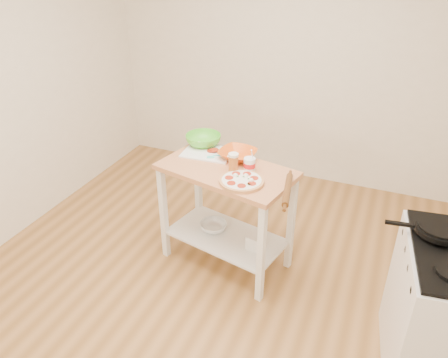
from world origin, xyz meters
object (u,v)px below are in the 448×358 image
object	(u,v)px
beer_pint	(233,163)
shelf_glass_bowl	(213,226)
cutting_board	(208,152)
skillet	(439,229)
pizza	(242,181)
shelf_bin	(256,242)
green_bowl	(203,140)
yogurt_tub	(250,165)
spatula	(215,156)
knife	(204,145)
prep_island	(226,197)
orange_bowl	(238,154)
rolling_pin	(287,190)

from	to	relation	value
beer_pint	shelf_glass_bowl	size ratio (longest dim) A/B	0.67
cutting_board	skillet	bearing A→B (deg)	-21.79
pizza	shelf_bin	xyz separation A→B (m)	(0.09, 0.10, -0.60)
green_bowl	shelf_glass_bowl	world-z (taller)	green_bowl
green_bowl	yogurt_tub	xyz separation A→B (m)	(0.52, -0.29, 0.01)
cutting_board	yogurt_tub	xyz separation A→B (m)	(0.42, -0.17, 0.05)
spatula	knife	world-z (taller)	knife
pizza	prep_island	bearing A→B (deg)	138.87
shelf_glass_bowl	skillet	bearing A→B (deg)	-13.77
green_bowl	beer_pint	bearing A→B (deg)	-40.70
orange_bowl	shelf_bin	world-z (taller)	orange_bowl
cutting_board	rolling_pin	distance (m)	0.86
spatula	shelf_glass_bowl	world-z (taller)	spatula
knife	rolling_pin	size ratio (longest dim) A/B	0.65
cutting_board	beer_pint	distance (m)	0.39
skillet	yogurt_tub	world-z (taller)	yogurt_tub
cutting_board	shelf_bin	world-z (taller)	cutting_board
orange_bowl	shelf_glass_bowl	distance (m)	0.68
shelf_glass_bowl	rolling_pin	bearing A→B (deg)	-17.64
knife	orange_bowl	distance (m)	0.36
orange_bowl	shelf_glass_bowl	world-z (taller)	orange_bowl
prep_island	rolling_pin	world-z (taller)	rolling_pin
pizza	rolling_pin	size ratio (longest dim) A/B	0.80
prep_island	beer_pint	bearing A→B (deg)	-25.97
knife	shelf_glass_bowl	xyz separation A→B (m)	(0.20, -0.26, -0.62)
beer_pint	yogurt_tub	distance (m)	0.13
spatula	orange_bowl	world-z (taller)	orange_bowl
shelf_glass_bowl	beer_pint	bearing A→B (deg)	-18.69
knife	orange_bowl	world-z (taller)	orange_bowl
rolling_pin	spatula	bearing A→B (deg)	155.49
cutting_board	orange_bowl	world-z (taller)	orange_bowl
pizza	yogurt_tub	size ratio (longest dim) A/B	1.70
cutting_board	orange_bowl	xyz separation A→B (m)	(0.26, -0.00, 0.03)
pizza	green_bowl	world-z (taller)	green_bowl
cutting_board	green_bowl	distance (m)	0.16
pizza	rolling_pin	xyz separation A→B (m)	(0.34, -0.01, 0.01)
pizza	green_bowl	size ratio (longest dim) A/B	1.10
prep_island	skillet	size ratio (longest dim) A/B	2.54
pizza	shelf_bin	world-z (taller)	pizza
orange_bowl	beer_pint	size ratio (longest dim) A/B	1.88
beer_pint	pizza	bearing A→B (deg)	-48.02
yogurt_tub	shelf_bin	size ratio (longest dim) A/B	1.62
pizza	knife	xyz separation A→B (m)	(-0.51, 0.46, 0.00)
knife	yogurt_tub	world-z (taller)	yogurt_tub
skillet	shelf_glass_bowl	world-z (taller)	skillet
prep_island	shelf_bin	bearing A→B (deg)	-12.73
yogurt_tub	rolling_pin	bearing A→B (deg)	-30.01
knife	spatula	bearing A→B (deg)	-56.48
cutting_board	beer_pint	world-z (taller)	beer_pint
prep_island	shelf_glass_bowl	world-z (taller)	prep_island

